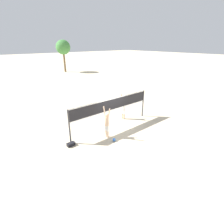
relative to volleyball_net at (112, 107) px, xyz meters
name	(u,v)px	position (x,y,z in m)	size (l,w,h in m)	color
ground_plane	(112,127)	(0.00, 0.00, -1.75)	(200.00, 200.00, 0.00)	beige
volleyball_net	(112,107)	(0.00, 0.00, 0.00)	(7.23, 0.10, 2.38)	#38383D
player_spiker	(107,122)	(-1.23, -0.92, -0.56)	(0.28, 0.72, 2.24)	beige
player_blocker	(124,107)	(1.83, 0.64, -0.61)	(0.28, 0.71, 2.16)	tan
volleyball	(114,140)	(-1.20, -1.65, -1.64)	(0.22, 0.22, 0.22)	blue
gear_bag	(71,144)	(-3.71, -0.30, -1.64)	(0.51, 0.29, 0.22)	black
tree_left_cluster	(63,48)	(9.62, 27.80, 3.39)	(3.05, 3.05, 6.74)	brown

